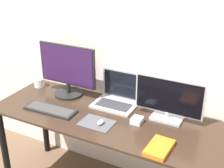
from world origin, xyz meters
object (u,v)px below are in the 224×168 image
object	(u,v)px
laptop	(118,96)
mouse	(101,122)
keyboard	(50,110)
power_brick	(137,120)
mug	(39,82)
monitor_right	(169,99)
book	(159,148)
monitor_left	(67,71)

from	to	relation	value
laptop	mouse	xyz separation A→B (m)	(0.04, -0.35, -0.04)
laptop	keyboard	size ratio (longest dim) A/B	0.80
keyboard	power_brick	world-z (taller)	power_brick
mug	monitor_right	bearing A→B (deg)	-0.81
keyboard	mouse	world-z (taller)	mouse
monitor_right	mug	distance (m)	1.22
book	mug	bearing A→B (deg)	162.44
power_brick	laptop	bearing A→B (deg)	141.44
monitor_left	laptop	size ratio (longest dim) A/B	1.55
mouse	monitor_left	bearing A→B (deg)	147.91
mouse	power_brick	bearing A→B (deg)	33.30
monitor_right	mouse	distance (m)	0.52
monitor_right	mug	xyz separation A→B (m)	(-1.21, 0.02, -0.12)
mug	power_brick	world-z (taller)	mug
power_brick	keyboard	bearing A→B (deg)	-167.86
mouse	monitor_right	bearing A→B (deg)	37.09
keyboard	book	xyz separation A→B (m)	(0.92, -0.09, 0.01)
laptop	power_brick	bearing A→B (deg)	-38.56
keyboard	book	distance (m)	0.93
laptop	power_brick	world-z (taller)	laptop
monitor_left	book	size ratio (longest dim) A/B	2.27
keyboard	monitor_right	bearing A→B (deg)	19.52
monitor_right	mug	world-z (taller)	monitor_right
mouse	book	bearing A→B (deg)	-10.63
laptop	mug	distance (m)	0.78
keyboard	book	world-z (taller)	book
monitor_right	keyboard	bearing A→B (deg)	-160.48
mouse	book	world-z (taller)	mouse
monitor_right	mouse	size ratio (longest dim) A/B	8.10
monitor_left	keyboard	size ratio (longest dim) A/B	1.24
monitor_left	laptop	distance (m)	0.47
monitor_left	keyboard	world-z (taller)	monitor_left
monitor_left	book	bearing A→B (deg)	-22.24
monitor_left	keyboard	xyz separation A→B (m)	(0.03, -0.30, -0.21)
laptop	keyboard	distance (m)	0.54
book	power_brick	size ratio (longest dim) A/B	2.57
monitor_right	power_brick	distance (m)	0.28
keyboard	power_brick	distance (m)	0.69
book	keyboard	bearing A→B (deg)	174.42
mouse	mug	size ratio (longest dim) A/B	0.68
laptop	mouse	size ratio (longest dim) A/B	5.38
monitor_left	mouse	xyz separation A→B (m)	(0.48, -0.30, -0.20)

